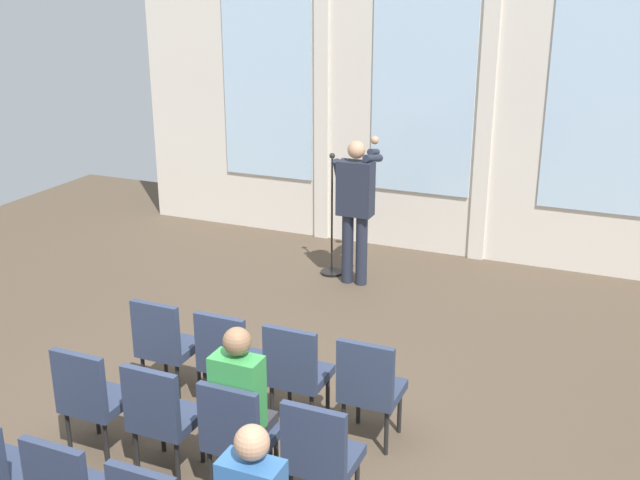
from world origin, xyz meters
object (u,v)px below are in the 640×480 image
(chair_r0_c2, at_px, (296,369))
(chair_r1_c3, at_px, (320,453))
(mic_stand, at_px, (332,248))
(speaker, at_px, (356,202))
(chair_r0_c0, at_px, (164,341))
(chair_r0_c1, at_px, (228,355))
(chair_r0_c3, at_px, (370,385))
(chair_r1_c0, at_px, (91,395))
(chair_r1_c1, at_px, (161,412))
(chair_r1_c2, at_px, (237,432))
(audience_r1_c2, at_px, (242,401))

(chair_r0_c2, relative_size, chair_r1_c3, 1.00)
(mic_stand, height_order, chair_r1_c3, mic_stand)
(speaker, height_order, chair_r0_c2, speaker)
(speaker, relative_size, chair_r0_c0, 1.88)
(chair_r0_c1, height_order, chair_r0_c3, same)
(chair_r0_c0, relative_size, chair_r1_c3, 1.00)
(chair_r1_c0, height_order, chair_r1_c3, same)
(chair_r1_c1, xyz_separation_m, chair_r1_c2, (0.64, 0.00, 0.00))
(mic_stand, relative_size, chair_r1_c2, 1.65)
(chair_r0_c1, xyz_separation_m, chair_r1_c0, (-0.64, -0.99, 0.00))
(chair_r0_c1, distance_m, chair_r1_c2, 1.18)
(chair_r0_c1, relative_size, chair_r0_c3, 1.00)
(chair_r0_c0, xyz_separation_m, chair_r0_c3, (1.92, 0.00, 0.00))
(chair_r0_c3, bearing_deg, mic_stand, 116.90)
(chair_r0_c1, distance_m, chair_r1_c0, 1.18)
(mic_stand, xyz_separation_m, chair_r1_c2, (1.05, -4.32, 0.20))
(speaker, distance_m, chair_r0_c3, 3.46)
(chair_r0_c0, relative_size, chair_r1_c2, 1.00)
(speaker, distance_m, chair_r0_c2, 3.28)
(chair_r0_c2, relative_size, chair_r0_c3, 1.00)
(chair_r0_c1, relative_size, chair_r1_c2, 1.00)
(chair_r1_c1, xyz_separation_m, chair_r1_c3, (1.28, 0.00, 0.00))
(speaker, relative_size, chair_r1_c3, 1.88)
(chair_r1_c1, bearing_deg, chair_r1_c2, 0.00)
(chair_r0_c2, distance_m, chair_r1_c3, 1.18)
(chair_r0_c3, bearing_deg, chair_r0_c1, 180.00)
(chair_r1_c3, bearing_deg, speaker, 107.60)
(speaker, distance_m, chair_r1_c1, 4.19)
(mic_stand, bearing_deg, chair_r1_c3, -68.65)
(speaker, bearing_deg, chair_r1_c1, -89.45)
(mic_stand, relative_size, chair_r0_c2, 1.65)
(chair_r0_c0, height_order, chair_r1_c2, same)
(chair_r0_c0, relative_size, chair_r0_c1, 1.00)
(chair_r0_c0, bearing_deg, chair_r1_c3, -27.34)
(chair_r0_c1, bearing_deg, chair_r0_c0, 180.00)
(mic_stand, distance_m, audience_r1_c2, 4.38)
(chair_r0_c2, relative_size, chair_r1_c1, 1.00)
(chair_r0_c0, bearing_deg, chair_r1_c1, -57.19)
(mic_stand, relative_size, chair_r1_c1, 1.65)
(chair_r0_c1, bearing_deg, chair_r1_c1, -90.00)
(chair_r0_c1, bearing_deg, chair_r0_c2, 0.00)
(chair_r0_c1, distance_m, chair_r0_c2, 0.64)
(chair_r0_c0, distance_m, audience_r1_c2, 1.58)
(chair_r0_c3, xyz_separation_m, chair_r1_c0, (-1.92, -0.99, 0.00))
(chair_r1_c0, xyz_separation_m, chair_r1_c2, (1.28, 0.00, 0.00))
(chair_r1_c3, bearing_deg, chair_r1_c2, 180.00)
(chair_r1_c2, bearing_deg, audience_r1_c2, 90.00)
(speaker, relative_size, chair_r1_c1, 1.88)
(chair_r0_c1, xyz_separation_m, chair_r0_c3, (1.28, 0.00, 0.00))
(chair_r1_c2, bearing_deg, chair_r0_c3, 57.19)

